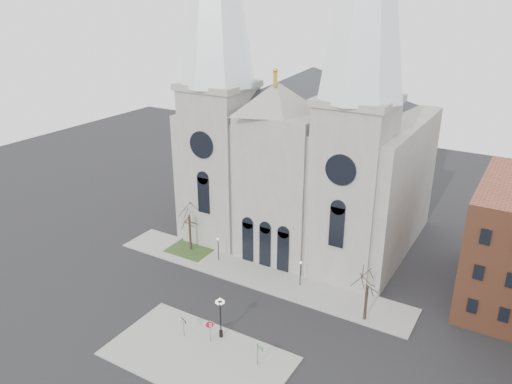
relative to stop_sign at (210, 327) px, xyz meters
The scene contains 13 objects.
ground 4.30m from the stop_sign, 136.55° to the left, with size 160.00×160.00×0.00m, color black.
sidewalk_near 3.01m from the stop_sign, 84.90° to the right, with size 18.00×10.00×0.14m, color gray.
sidewalk_far 14.05m from the stop_sign, 101.56° to the left, with size 40.00×6.00×0.14m, color gray.
grass_patch 20.20m from the stop_sign, 133.28° to the left, with size 6.00×5.00×0.18m, color #2F451D.
cathedral 30.53m from the stop_sign, 96.24° to the left, with size 33.00×26.66×54.00m.
tree_left 20.44m from the stop_sign, 133.28° to the left, with size 3.20×3.20×7.50m.
tree_right 17.06m from the stop_sign, 43.64° to the left, with size 3.20×3.20×6.00m.
ped_lamp_left 16.66m from the stop_sign, 121.86° to the left, with size 0.32×0.32×3.26m.
ped_lamp_right 14.51m from the stop_sign, 77.21° to the left, with size 0.32×0.32×3.26m.
stop_sign is the anchor object (origin of this frame).
globe_lamp 1.72m from the stop_sign, 67.54° to the left, with size 1.11×1.11×4.68m.
one_way_sign 2.95m from the stop_sign, 167.02° to the right, with size 0.92×0.33×2.18m.
street_name_sign 5.99m from the stop_sign, ahead, with size 0.78×0.26×2.51m.
Camera 1 is at (27.96, -35.90, 33.18)m, focal length 35.00 mm.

